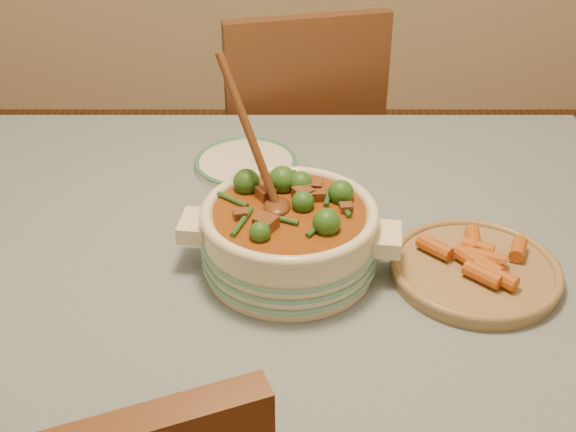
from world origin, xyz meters
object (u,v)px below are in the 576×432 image
object	(u,v)px
dining_table	(247,265)
white_plate	(246,163)
fried_plate	(475,267)
chair_far	(297,142)
stew_casserole	(289,232)
condiment_bowl	(292,188)

from	to	relation	value
dining_table	white_plate	world-z (taller)	white_plate
fried_plate	dining_table	bearing A→B (deg)	159.53
fried_plate	chair_far	xyz separation A→B (m)	(-0.31, 0.94, -0.22)
stew_casserole	fried_plate	distance (m)	0.34
condiment_bowl	dining_table	bearing A→B (deg)	-131.03
chair_far	fried_plate	bearing A→B (deg)	94.96
white_plate	condiment_bowl	world-z (taller)	condiment_bowl
stew_casserole	fried_plate	xyz separation A→B (m)	(0.34, -0.03, -0.06)
white_plate	fried_plate	xyz separation A→B (m)	(0.44, -0.41, 0.01)
dining_table	chair_far	bearing A→B (deg)	81.83
condiment_bowl	fried_plate	xyz separation A→B (m)	(0.33, -0.27, -0.01)
dining_table	fried_plate	world-z (taller)	fried_plate
fried_plate	stew_casserole	bearing A→B (deg)	175.51
condiment_bowl	chair_far	size ratio (longest dim) A/B	0.11
dining_table	stew_casserole	xyz separation A→B (m)	(0.09, -0.13, 0.17)
stew_casserole	chair_far	world-z (taller)	stew_casserole
condiment_bowl	chair_far	world-z (taller)	chair_far
white_plate	fried_plate	world-z (taller)	fried_plate
chair_far	stew_casserole	bearing A→B (deg)	74.92
fried_plate	chair_far	bearing A→B (deg)	108.52
stew_casserole	condiment_bowl	distance (m)	0.25
stew_casserole	white_plate	distance (m)	0.41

